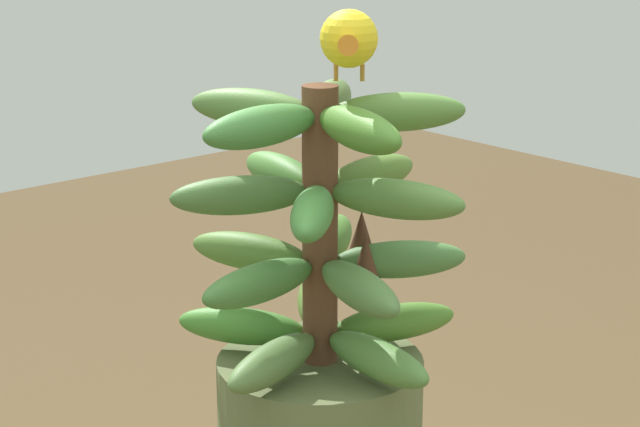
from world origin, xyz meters
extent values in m
cylinder|color=brown|center=(0.00, 0.00, 1.06)|extent=(0.04, 0.04, 0.31)
ellipsoid|color=#4B6B26|center=(-0.06, -0.07, 0.94)|extent=(0.12, 0.14, 0.04)
ellipsoid|color=#407E2C|center=(0.05, -0.08, 0.94)|extent=(0.12, 0.15, 0.04)
ellipsoid|color=#4F6E37|center=(0.09, 0.03, 0.94)|extent=(0.15, 0.08, 0.04)
ellipsoid|color=#4C7A36|center=(0.00, 0.09, 0.94)|extent=(0.05, 0.15, 0.04)
ellipsoid|color=#487C29|center=(-0.09, 0.03, 0.94)|extent=(0.15, 0.09, 0.04)
ellipsoid|color=#447437|center=(-0.07, 0.05, 1.02)|extent=(0.15, 0.11, 0.04)
ellipsoid|color=#467629|center=(-0.07, -0.06, 1.02)|extent=(0.14, 0.13, 0.04)
ellipsoid|color=#4C742E|center=(0.03, -0.08, 1.02)|extent=(0.09, 0.15, 0.04)
ellipsoid|color=#3E6F31|center=(0.09, 0.01, 1.02)|extent=(0.15, 0.05, 0.04)
ellipsoid|color=#497137|center=(0.02, 0.09, 1.02)|extent=(0.08, 0.15, 0.04)
ellipsoid|color=#407F36|center=(0.06, 0.06, 1.10)|extent=(0.14, 0.13, 0.04)
ellipsoid|color=#517B37|center=(-0.04, 0.08, 1.10)|extent=(0.10, 0.15, 0.04)
ellipsoid|color=#50762C|center=(-0.09, -0.01, 1.10)|extent=(0.15, 0.06, 0.04)
ellipsoid|color=#467C33|center=(-0.02, -0.08, 1.10)|extent=(0.07, 0.15, 0.04)
ellipsoid|color=#446B32|center=(0.08, -0.04, 1.10)|extent=(0.15, 0.11, 0.04)
ellipsoid|color=#3F7B37|center=(0.08, 0.01, 1.18)|extent=(0.15, 0.05, 0.04)
ellipsoid|color=#467A28|center=(0.02, 0.08, 1.18)|extent=(0.08, 0.15, 0.04)
ellipsoid|color=#517E35|center=(-0.07, 0.04, 1.18)|extent=(0.15, 0.11, 0.04)
ellipsoid|color=#516F37|center=(-0.06, -0.05, 1.18)|extent=(0.14, 0.13, 0.04)
ellipsoid|color=#4C7534|center=(0.03, -0.08, 1.18)|extent=(0.09, 0.15, 0.04)
cone|color=#4C2D1E|center=(-0.03, 0.04, 1.02)|extent=(0.04, 0.04, 0.06)
cone|color=#4C2D1E|center=(-0.05, 0.01, 1.04)|extent=(0.04, 0.04, 0.06)
cylinder|color=#C68933|center=(-0.03, -0.01, 1.22)|extent=(0.01, 0.01, 0.02)
cylinder|color=#C68933|center=(-0.05, 0.01, 1.22)|extent=(0.01, 0.01, 0.02)
ellipsoid|color=yellow|center=(-0.04, 0.00, 1.25)|extent=(0.10, 0.10, 0.04)
ellipsoid|color=olive|center=(-0.03, -0.02, 1.25)|extent=(0.05, 0.06, 0.03)
ellipsoid|color=olive|center=(-0.06, 0.01, 1.25)|extent=(0.05, 0.06, 0.03)
cube|color=olive|center=(-0.09, -0.06, 1.25)|extent=(0.06, 0.06, 0.01)
sphere|color=yellow|center=(-0.01, 0.03, 1.26)|extent=(0.06, 0.06, 0.06)
sphere|color=black|center=(-0.02, 0.05, 1.27)|extent=(0.01, 0.01, 0.01)
cone|color=orange|center=(0.01, 0.06, 1.26)|extent=(0.03, 0.03, 0.02)
camera|label=1|loc=(0.76, 0.88, 1.42)|focal=63.78mm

